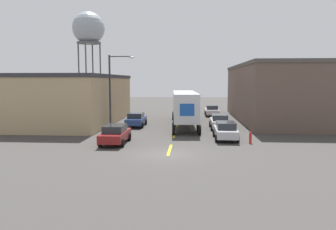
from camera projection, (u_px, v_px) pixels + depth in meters
The scene contains 13 objects.
ground_plane at pixel (168, 154), 23.29m from camera, with size 160.00×160.00×0.00m, color #3D3A38.
road_centerline at pixel (174, 134), 31.85m from camera, with size 0.20×18.02×0.01m.
warehouse_left at pixel (65, 99), 40.82m from camera, with size 13.02×19.81×5.94m.
warehouse_right at pixel (278, 92), 43.23m from camera, with size 10.72×24.02×7.34m.
semi_truck at pixel (184, 105), 37.89m from camera, with size 3.58×15.53×3.93m.
parked_car_right_mid at pixel (219, 121), 35.42m from camera, with size 2.03×4.63×1.58m.
parked_car_right_near at pixel (226, 130), 29.04m from camera, with size 2.03×4.63×1.58m.
parked_car_right_far at pixel (212, 110), 48.58m from camera, with size 2.03×4.63×1.58m.
parked_car_left_far at pixel (136, 119), 37.36m from camera, with size 2.03×4.63×1.58m.
parked_car_left_near at pixel (115, 134), 27.10m from camera, with size 2.03×4.63×1.58m.
water_tower at pixel (89, 29), 64.85m from camera, with size 6.34×6.34×18.75m.
street_lamp at pixel (113, 86), 35.07m from camera, with size 2.77×0.32×7.92m.
fire_hydrant at pixel (250, 138), 27.31m from camera, with size 0.22×0.22×0.97m.
Camera 1 is at (1.61, -22.81, 5.23)m, focal length 35.00 mm.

